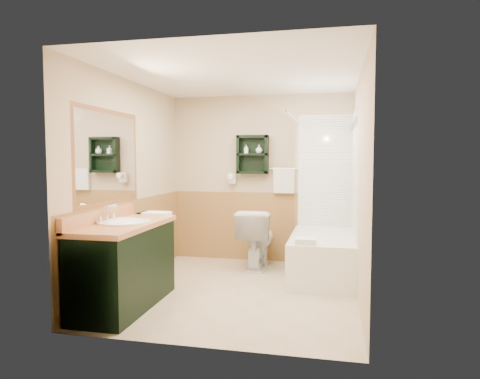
% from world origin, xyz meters
% --- Properties ---
extents(floor, '(3.00, 3.00, 0.00)m').
position_xyz_m(floor, '(0.00, 0.00, 0.00)').
color(floor, tan).
rests_on(floor, ground).
extents(back_wall, '(2.60, 0.04, 2.40)m').
position_xyz_m(back_wall, '(0.00, 1.52, 1.20)').
color(back_wall, beige).
rests_on(back_wall, ground).
extents(left_wall, '(0.04, 3.00, 2.40)m').
position_xyz_m(left_wall, '(-1.32, 0.00, 1.20)').
color(left_wall, beige).
rests_on(left_wall, ground).
extents(right_wall, '(0.04, 3.00, 2.40)m').
position_xyz_m(right_wall, '(1.32, 0.00, 1.20)').
color(right_wall, beige).
rests_on(right_wall, ground).
extents(ceiling, '(2.60, 3.00, 0.04)m').
position_xyz_m(ceiling, '(0.00, 0.00, 2.42)').
color(ceiling, white).
rests_on(ceiling, back_wall).
extents(wainscot_left, '(2.98, 2.98, 1.00)m').
position_xyz_m(wainscot_left, '(-1.29, 0.00, 0.50)').
color(wainscot_left, '#A97944').
rests_on(wainscot_left, left_wall).
extents(wainscot_back, '(2.58, 2.58, 1.00)m').
position_xyz_m(wainscot_back, '(0.00, 1.49, 0.50)').
color(wainscot_back, '#A97944').
rests_on(wainscot_back, back_wall).
extents(mirror_frame, '(1.30, 1.30, 1.00)m').
position_xyz_m(mirror_frame, '(-1.27, -0.55, 1.50)').
color(mirror_frame, brown).
rests_on(mirror_frame, left_wall).
extents(mirror_glass, '(1.20, 1.20, 0.90)m').
position_xyz_m(mirror_glass, '(-1.27, -0.55, 1.50)').
color(mirror_glass, white).
rests_on(mirror_glass, left_wall).
extents(tile_right, '(1.50, 1.50, 2.10)m').
position_xyz_m(tile_right, '(1.28, 0.75, 1.05)').
color(tile_right, white).
rests_on(tile_right, right_wall).
extents(tile_back, '(0.95, 0.95, 2.10)m').
position_xyz_m(tile_back, '(1.03, 1.48, 1.05)').
color(tile_back, white).
rests_on(tile_back, back_wall).
extents(tile_accent, '(1.50, 1.50, 0.10)m').
position_xyz_m(tile_accent, '(1.27, 0.75, 1.90)').
color(tile_accent, '#154C38').
rests_on(tile_accent, right_wall).
extents(wall_shelf, '(0.45, 0.15, 0.55)m').
position_xyz_m(wall_shelf, '(-0.10, 1.41, 1.55)').
color(wall_shelf, black).
rests_on(wall_shelf, back_wall).
extents(hair_dryer, '(0.10, 0.24, 0.18)m').
position_xyz_m(hair_dryer, '(-0.40, 1.43, 1.20)').
color(hair_dryer, white).
rests_on(hair_dryer, back_wall).
extents(towel_bar, '(0.40, 0.06, 0.40)m').
position_xyz_m(towel_bar, '(0.35, 1.45, 1.35)').
color(towel_bar, white).
rests_on(towel_bar, back_wall).
extents(curtain_rod, '(0.03, 1.60, 0.03)m').
position_xyz_m(curtain_rod, '(0.53, 0.75, 2.00)').
color(curtain_rod, silver).
rests_on(curtain_rod, back_wall).
extents(shower_curtain, '(1.05, 1.05, 1.70)m').
position_xyz_m(shower_curtain, '(0.53, 0.92, 1.15)').
color(shower_curtain, beige).
rests_on(shower_curtain, curtain_rod).
extents(vanity, '(0.59, 1.34, 0.85)m').
position_xyz_m(vanity, '(-0.99, -0.76, 0.43)').
color(vanity, black).
rests_on(vanity, ground).
extents(bathtub, '(0.80, 1.50, 0.53)m').
position_xyz_m(bathtub, '(0.93, 0.76, 0.27)').
color(bathtub, white).
rests_on(bathtub, ground).
extents(toilet, '(0.46, 0.82, 0.79)m').
position_xyz_m(toilet, '(0.03, 1.06, 0.40)').
color(toilet, white).
rests_on(toilet, ground).
extents(counter_towel, '(0.28, 0.22, 0.04)m').
position_xyz_m(counter_towel, '(-0.89, -0.18, 0.87)').
color(counter_towel, white).
rests_on(counter_towel, vanity).
extents(vanity_book, '(0.15, 0.04, 0.20)m').
position_xyz_m(vanity_book, '(-1.16, -0.02, 0.95)').
color(vanity_book, black).
rests_on(vanity_book, vanity).
extents(tub_towel, '(0.22, 0.19, 0.07)m').
position_xyz_m(tub_towel, '(0.74, 0.12, 0.57)').
color(tub_towel, white).
rests_on(tub_towel, bathtub).
extents(soap_bottle_a, '(0.08, 0.14, 0.06)m').
position_xyz_m(soap_bottle_a, '(-0.19, 1.40, 1.59)').
color(soap_bottle_a, white).
rests_on(soap_bottle_a, wall_shelf).
extents(soap_bottle_b, '(0.13, 0.14, 0.09)m').
position_xyz_m(soap_bottle_b, '(-0.00, 1.40, 1.61)').
color(soap_bottle_b, white).
rests_on(soap_bottle_b, wall_shelf).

